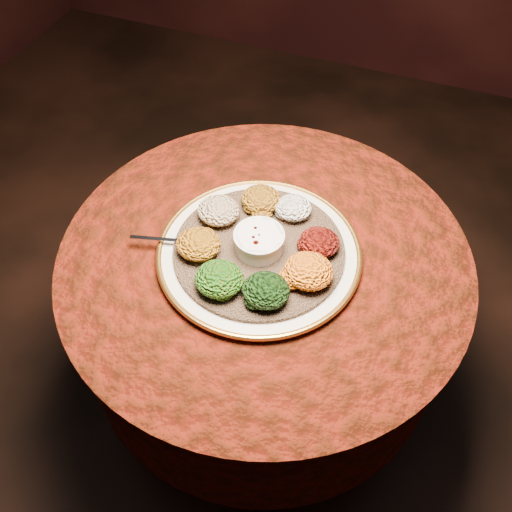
% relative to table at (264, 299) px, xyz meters
% --- Properties ---
extents(table, '(0.96, 0.96, 0.73)m').
position_rel_table_xyz_m(table, '(0.00, 0.00, 0.00)').
color(table, black).
rests_on(table, ground).
extents(platter, '(0.60, 0.60, 0.02)m').
position_rel_table_xyz_m(platter, '(-0.01, -0.01, 0.19)').
color(platter, beige).
rests_on(platter, table).
extents(injera, '(0.41, 0.41, 0.01)m').
position_rel_table_xyz_m(injera, '(-0.01, -0.01, 0.20)').
color(injera, brown).
rests_on(injera, platter).
extents(stew_bowl, '(0.11, 0.11, 0.05)m').
position_rel_table_xyz_m(stew_bowl, '(-0.01, -0.01, 0.24)').
color(stew_bowl, silver).
rests_on(stew_bowl, injera).
extents(spoon, '(0.15, 0.06, 0.01)m').
position_rel_table_xyz_m(spoon, '(-0.18, -0.06, 0.21)').
color(spoon, silver).
rests_on(spoon, injera).
extents(portion_ayib, '(0.09, 0.08, 0.04)m').
position_rel_table_xyz_m(portion_ayib, '(0.03, 0.12, 0.23)').
color(portion_ayib, white).
rests_on(portion_ayib, injera).
extents(portion_kitfo, '(0.09, 0.09, 0.04)m').
position_rel_table_xyz_m(portion_kitfo, '(0.12, 0.04, 0.23)').
color(portion_kitfo, black).
rests_on(portion_kitfo, injera).
extents(portion_tikil, '(0.11, 0.10, 0.05)m').
position_rel_table_xyz_m(portion_tikil, '(0.12, -0.05, 0.23)').
color(portion_tikil, '#C07610').
rests_on(portion_tikil, injera).
extents(portion_gomen, '(0.10, 0.10, 0.05)m').
position_rel_table_xyz_m(portion_gomen, '(0.05, -0.13, 0.23)').
color(portion_gomen, black).
rests_on(portion_gomen, injera).
extents(portion_mixveg, '(0.11, 0.10, 0.05)m').
position_rel_table_xyz_m(portion_mixveg, '(-0.05, -0.14, 0.23)').
color(portion_mixveg, '#A0440A').
rests_on(portion_mixveg, injera).
extents(portion_kik, '(0.10, 0.10, 0.05)m').
position_rel_table_xyz_m(portion_kik, '(-0.13, -0.07, 0.23)').
color(portion_kik, '#A3580E').
rests_on(portion_kik, injera).
extents(portion_timatim, '(0.10, 0.09, 0.05)m').
position_rel_table_xyz_m(portion_timatim, '(-0.13, 0.05, 0.23)').
color(portion_timatim, maroon).
rests_on(portion_timatim, injera).
extents(portion_shiro, '(0.10, 0.09, 0.05)m').
position_rel_table_xyz_m(portion_shiro, '(-0.05, 0.12, 0.23)').
color(portion_shiro, '#8A4C10').
rests_on(portion_shiro, injera).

